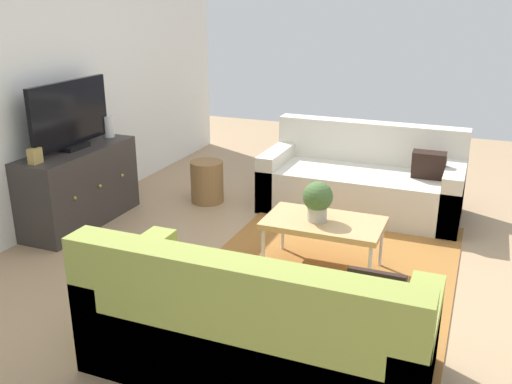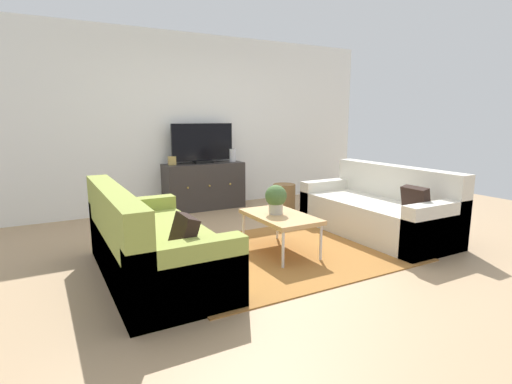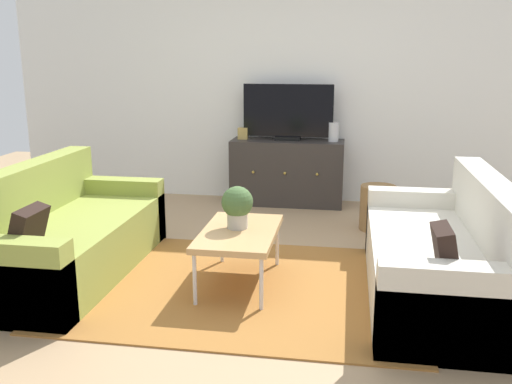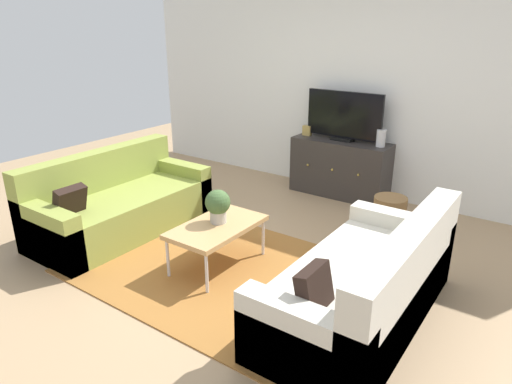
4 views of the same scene
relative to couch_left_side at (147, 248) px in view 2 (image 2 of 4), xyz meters
name	(u,v)px [view 2 (image 2 of 4)]	position (x,y,z in m)	size (l,w,h in m)	color
ground_plane	(277,249)	(1.44, 0.10, -0.28)	(10.00, 10.00, 0.00)	tan
wall_back	(193,122)	(1.44, 2.65, 1.07)	(6.40, 0.12, 2.70)	white
area_rug	(284,253)	(1.44, -0.05, -0.27)	(2.50, 1.90, 0.01)	#9E662D
couch_left_side	(147,248)	(0.00, 0.00, 0.00)	(0.88, 1.91, 0.84)	olive
couch_right_side	(380,212)	(2.88, 0.00, 0.00)	(0.88, 1.91, 0.84)	beige
coffee_table	(280,218)	(1.41, 0.00, 0.11)	(0.53, 0.90, 0.42)	tan
potted_plant	(276,198)	(1.39, 0.05, 0.31)	(0.23, 0.23, 0.31)	#B7B2A8
tv_console	(204,186)	(1.50, 2.37, 0.08)	(1.25, 0.47, 0.72)	#332D2B
flat_screen_tv	(203,143)	(1.50, 2.39, 0.75)	(0.99, 0.16, 0.61)	black
glass_vase	(232,155)	(2.00, 2.37, 0.55)	(0.11, 0.11, 0.21)	silver
mantel_clock	(172,161)	(0.99, 2.37, 0.51)	(0.11, 0.07, 0.13)	tan
wicker_basket	(284,198)	(2.47, 1.54, -0.06)	(0.34, 0.34, 0.43)	olive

